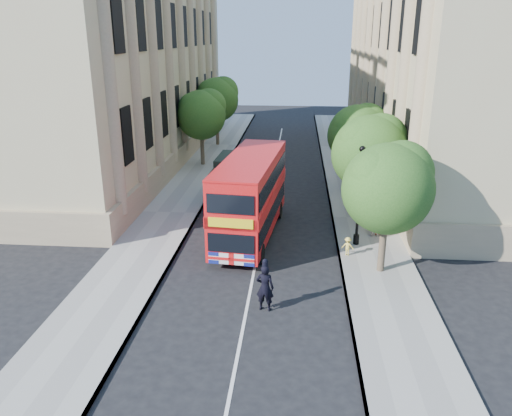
% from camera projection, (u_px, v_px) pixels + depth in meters
% --- Properties ---
extents(ground, '(120.00, 120.00, 0.00)m').
position_uv_depth(ground, '(248.00, 300.00, 20.60)').
color(ground, black).
rests_on(ground, ground).
extents(pavement_right, '(3.50, 80.00, 0.12)m').
position_uv_depth(pavement_right, '(361.00, 219.00, 29.54)').
color(pavement_right, gray).
rests_on(pavement_right, ground).
extents(pavement_left, '(3.50, 80.00, 0.12)m').
position_uv_depth(pavement_left, '(171.00, 213.00, 30.45)').
color(pavement_left, gray).
rests_on(pavement_left, ground).
extents(building_right, '(12.00, 38.00, 18.00)m').
position_uv_depth(building_right, '(452.00, 53.00, 39.15)').
color(building_right, tan).
rests_on(building_right, ground).
extents(building_left, '(12.00, 38.00, 18.00)m').
position_uv_depth(building_left, '(111.00, 52.00, 41.33)').
color(building_left, tan).
rests_on(building_left, ground).
extents(tree_right_near, '(4.00, 4.00, 6.08)m').
position_uv_depth(tree_right_near, '(389.00, 184.00, 21.60)').
color(tree_right_near, '#473828').
rests_on(tree_right_near, ground).
extents(tree_right_mid, '(4.20, 4.20, 6.37)m').
position_uv_depth(tree_right_mid, '(371.00, 149.00, 27.19)').
color(tree_right_mid, '#473828').
rests_on(tree_right_mid, ground).
extents(tree_right_far, '(4.00, 4.00, 6.15)m').
position_uv_depth(tree_right_far, '(358.00, 132.00, 32.88)').
color(tree_right_far, '#473828').
rests_on(tree_right_far, ground).
extents(tree_left_far, '(4.00, 4.00, 6.30)m').
position_uv_depth(tree_left_far, '(202.00, 112.00, 40.35)').
color(tree_left_far, '#473828').
rests_on(tree_left_far, ground).
extents(tree_left_back, '(4.20, 4.20, 6.65)m').
position_uv_depth(tree_left_back, '(217.00, 97.00, 47.80)').
color(tree_left_back, '#473828').
rests_on(tree_left_back, ground).
extents(lamp_post, '(0.32, 0.32, 5.16)m').
position_uv_depth(lamp_post, '(359.00, 200.00, 25.03)').
color(lamp_post, black).
rests_on(lamp_post, pavement_right).
extents(double_decker_bus, '(3.35, 9.47, 4.29)m').
position_uv_depth(double_decker_bus, '(251.00, 194.00, 26.38)').
color(double_decker_bus, red).
rests_on(double_decker_bus, ground).
extents(box_van, '(2.28, 5.22, 2.94)m').
position_uv_depth(box_van, '(233.00, 181.00, 32.13)').
color(box_van, black).
rests_on(box_van, ground).
extents(police_constable, '(0.78, 0.58, 1.96)m').
position_uv_depth(police_constable, '(265.00, 288.00, 19.55)').
color(police_constable, black).
rests_on(police_constable, ground).
extents(woman_pedestrian, '(0.72, 0.57, 1.46)m').
position_uv_depth(woman_pedestrian, '(374.00, 223.00, 26.66)').
color(woman_pedestrian, beige).
rests_on(woman_pedestrian, pavement_right).
extents(child_a, '(0.60, 0.29, 1.00)m').
position_uv_depth(child_a, '(378.00, 227.00, 26.78)').
color(child_a, '#BE4B21').
rests_on(child_a, pavement_right).
extents(child_b, '(0.67, 0.48, 0.93)m').
position_uv_depth(child_b, '(348.00, 246.00, 24.37)').
color(child_b, '#F1D752').
rests_on(child_b, pavement_right).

